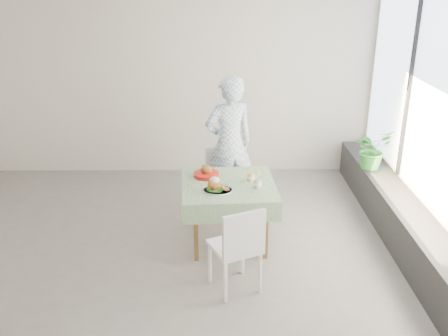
{
  "coord_description": "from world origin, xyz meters",
  "views": [
    {
      "loc": [
        0.67,
        -4.96,
        2.96
      ],
      "look_at": [
        0.73,
        0.25,
        0.91
      ],
      "focal_mm": 40.0,
      "sensor_mm": 36.0,
      "label": 1
    }
  ],
  "objects_px": {
    "juice_cup_orange": "(251,176)",
    "potted_plant": "(372,149)",
    "chair_far": "(222,192)",
    "main_dish": "(216,187)",
    "chair_near": "(235,263)",
    "diner": "(229,144)",
    "cafe_table": "(228,206)"
  },
  "relations": [
    {
      "from": "chair_far",
      "to": "diner",
      "type": "distance_m",
      "value": 0.65
    },
    {
      "from": "cafe_table",
      "to": "main_dish",
      "type": "xyz_separation_m",
      "value": [
        -0.14,
        -0.2,
        0.34
      ]
    },
    {
      "from": "juice_cup_orange",
      "to": "potted_plant",
      "type": "distance_m",
      "value": 1.96
    },
    {
      "from": "cafe_table",
      "to": "potted_plant",
      "type": "height_order",
      "value": "potted_plant"
    },
    {
      "from": "cafe_table",
      "to": "chair_far",
      "type": "relative_size",
      "value": 1.31
    },
    {
      "from": "cafe_table",
      "to": "chair_far",
      "type": "bearing_deg",
      "value": 94.24
    },
    {
      "from": "chair_near",
      "to": "potted_plant",
      "type": "xyz_separation_m",
      "value": [
        1.89,
        2.01,
        0.49
      ]
    },
    {
      "from": "diner",
      "to": "potted_plant",
      "type": "distance_m",
      "value": 1.92
    },
    {
      "from": "chair_far",
      "to": "potted_plant",
      "type": "distance_m",
      "value": 2.08
    },
    {
      "from": "chair_far",
      "to": "chair_near",
      "type": "xyz_separation_m",
      "value": [
        0.11,
        -1.8,
        0.03
      ]
    },
    {
      "from": "chair_far",
      "to": "diner",
      "type": "bearing_deg",
      "value": 42.66
    },
    {
      "from": "main_dish",
      "to": "diner",
      "type": "bearing_deg",
      "value": 81.85
    },
    {
      "from": "chair_near",
      "to": "main_dish",
      "type": "bearing_deg",
      "value": 104.64
    },
    {
      "from": "chair_far",
      "to": "main_dish",
      "type": "xyz_separation_m",
      "value": [
        -0.07,
        -1.07,
        0.54
      ]
    },
    {
      "from": "diner",
      "to": "juice_cup_orange",
      "type": "bearing_deg",
      "value": 83.51
    },
    {
      "from": "chair_near",
      "to": "diner",
      "type": "xyz_separation_m",
      "value": [
        -0.02,
        1.88,
        0.61
      ]
    },
    {
      "from": "cafe_table",
      "to": "potted_plant",
      "type": "xyz_separation_m",
      "value": [
        1.94,
        1.08,
        0.31
      ]
    },
    {
      "from": "chair_near",
      "to": "potted_plant",
      "type": "distance_m",
      "value": 2.8
    },
    {
      "from": "diner",
      "to": "juice_cup_orange",
      "type": "distance_m",
      "value": 0.91
    },
    {
      "from": "juice_cup_orange",
      "to": "cafe_table",
      "type": "bearing_deg",
      "value": -163.71
    },
    {
      "from": "chair_far",
      "to": "main_dish",
      "type": "relative_size",
      "value": 2.58
    },
    {
      "from": "diner",
      "to": "cafe_table",
      "type": "bearing_deg",
      "value": 67.36
    },
    {
      "from": "cafe_table",
      "to": "main_dish",
      "type": "relative_size",
      "value": 3.38
    },
    {
      "from": "cafe_table",
      "to": "chair_near",
      "type": "distance_m",
      "value": 0.95
    },
    {
      "from": "chair_near",
      "to": "juice_cup_orange",
      "type": "height_order",
      "value": "juice_cup_orange"
    },
    {
      "from": "chair_near",
      "to": "diner",
      "type": "distance_m",
      "value": 1.98
    },
    {
      "from": "chair_near",
      "to": "potted_plant",
      "type": "height_order",
      "value": "potted_plant"
    },
    {
      "from": "juice_cup_orange",
      "to": "potted_plant",
      "type": "bearing_deg",
      "value": 30.82
    },
    {
      "from": "diner",
      "to": "chair_far",
      "type": "bearing_deg",
      "value": 21.61
    },
    {
      "from": "chair_far",
      "to": "juice_cup_orange",
      "type": "bearing_deg",
      "value": -68.13
    },
    {
      "from": "cafe_table",
      "to": "chair_near",
      "type": "bearing_deg",
      "value": -86.91
    },
    {
      "from": "chair_far",
      "to": "juice_cup_orange",
      "type": "relative_size",
      "value": 3.36
    }
  ]
}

